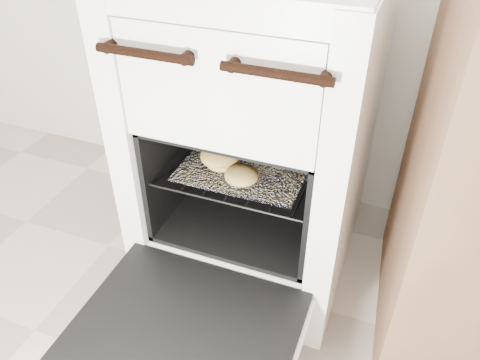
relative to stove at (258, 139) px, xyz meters
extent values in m
cube|color=white|center=(0.00, 0.01, 0.01)|extent=(0.55, 0.59, 0.85)
cylinder|color=black|center=(-0.13, -0.30, 0.32)|extent=(0.20, 0.02, 0.02)
cylinder|color=black|center=(0.13, -0.30, 0.32)|extent=(0.20, 0.02, 0.02)
cube|color=black|center=(0.00, -0.47, -0.22)|extent=(0.48, 0.37, 0.02)
cube|color=white|center=(0.00, -0.47, -0.24)|extent=(0.50, 0.39, 0.01)
cylinder|color=black|center=(-0.20, -0.06, -0.04)|extent=(0.01, 0.39, 0.01)
cylinder|color=black|center=(0.20, -0.06, -0.04)|extent=(0.01, 0.39, 0.01)
cylinder|color=black|center=(0.00, -0.25, -0.04)|extent=(0.40, 0.01, 0.01)
cylinder|color=black|center=(0.00, 0.12, -0.04)|extent=(0.40, 0.01, 0.01)
cylinder|color=black|center=(-0.17, -0.06, -0.04)|extent=(0.01, 0.37, 0.01)
cylinder|color=black|center=(-0.11, -0.06, -0.04)|extent=(0.01, 0.37, 0.01)
cylinder|color=black|center=(-0.06, -0.06, -0.04)|extent=(0.01, 0.37, 0.01)
cylinder|color=black|center=(0.00, -0.06, -0.04)|extent=(0.01, 0.37, 0.01)
cylinder|color=black|center=(0.06, -0.06, -0.04)|extent=(0.01, 0.37, 0.01)
cylinder|color=black|center=(0.11, -0.06, -0.04)|extent=(0.01, 0.37, 0.01)
cylinder|color=black|center=(0.17, -0.06, -0.04)|extent=(0.01, 0.37, 0.01)
cube|color=white|center=(0.00, -0.08, -0.03)|extent=(0.31, 0.28, 0.01)
ellipsoid|color=tan|center=(0.02, -0.17, -0.01)|extent=(0.11, 0.11, 0.04)
ellipsoid|color=tan|center=(0.12, 0.00, 0.00)|extent=(0.13, 0.13, 0.05)
ellipsoid|color=tan|center=(-0.05, -0.12, -0.01)|extent=(0.10, 0.10, 0.03)
ellipsoid|color=tan|center=(0.11, -0.03, -0.01)|extent=(0.11, 0.11, 0.04)
ellipsoid|color=tan|center=(-0.06, -0.11, 0.00)|extent=(0.14, 0.14, 0.05)
camera|label=1|loc=(0.34, -1.03, 0.65)|focal=35.00mm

